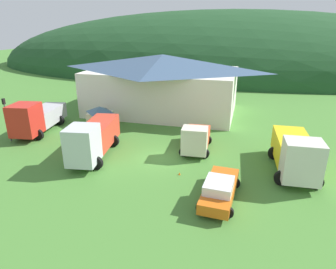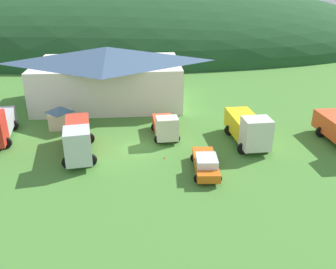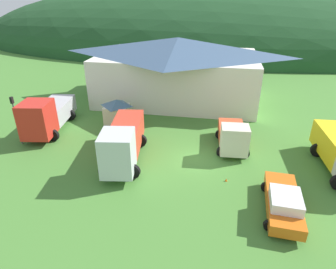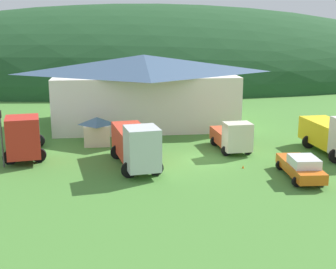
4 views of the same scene
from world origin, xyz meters
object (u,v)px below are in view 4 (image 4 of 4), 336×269
(depot_building, at_px, (144,89))
(flatbed_truck_yellow, at_px, (336,134))
(service_pickup_orange, at_px, (301,167))
(traffic_light_west, at_px, (1,133))
(traffic_cone_mid_row, at_px, (293,163))
(light_truck_cream, at_px, (232,136))
(tow_truck_silver, at_px, (136,144))
(traffic_cone_near_pickup, at_px, (243,168))
(play_shed_cream, at_px, (97,130))
(crane_truck_red, at_px, (24,136))

(depot_building, relative_size, flatbed_truck_yellow, 2.64)
(service_pickup_orange, height_order, traffic_light_west, traffic_light_west)
(service_pickup_orange, bearing_deg, flatbed_truck_yellow, 139.78)
(traffic_cone_mid_row, bearing_deg, service_pickup_orange, -104.14)
(light_truck_cream, xyz_separation_m, traffic_cone_mid_row, (3.74, -4.09, -1.25))
(depot_building, bearing_deg, tow_truck_silver, -96.63)
(tow_truck_silver, height_order, traffic_cone_near_pickup, tow_truck_silver)
(depot_building, relative_size, play_shed_cream, 7.93)
(depot_building, bearing_deg, traffic_light_west, -129.12)
(traffic_cone_near_pickup, xyz_separation_m, traffic_cone_mid_row, (4.15, 0.71, 0.00))
(traffic_cone_near_pickup, bearing_deg, service_pickup_orange, -39.46)
(play_shed_cream, distance_m, flatbed_truck_yellow, 20.13)
(flatbed_truck_yellow, xyz_separation_m, traffic_cone_mid_row, (-4.26, -1.91, -1.71))
(tow_truck_silver, bearing_deg, traffic_cone_near_pickup, 72.04)
(light_truck_cream, height_order, traffic_cone_near_pickup, light_truck_cream)
(depot_building, bearing_deg, traffic_cone_mid_row, -57.45)
(service_pickup_orange, relative_size, traffic_cone_mid_row, 8.50)
(traffic_light_west, relative_size, traffic_cone_near_pickup, 9.54)
(crane_truck_red, xyz_separation_m, traffic_cone_mid_row, (20.72, -4.48, -1.74))
(tow_truck_silver, relative_size, light_truck_cream, 1.49)
(flatbed_truck_yellow, distance_m, traffic_cone_near_pickup, 8.97)
(play_shed_cream, height_order, tow_truck_silver, tow_truck_silver)
(flatbed_truck_yellow, bearing_deg, traffic_cone_near_pickup, -75.47)
(traffic_light_west, bearing_deg, play_shed_cream, 40.86)
(play_shed_cream, bearing_deg, traffic_light_west, -139.14)
(light_truck_cream, xyz_separation_m, service_pickup_orange, (2.88, -7.51, -0.42))
(depot_building, bearing_deg, light_truck_cream, -61.46)
(service_pickup_orange, distance_m, traffic_cone_near_pickup, 4.34)
(traffic_cone_mid_row, bearing_deg, traffic_light_west, 175.31)
(traffic_cone_mid_row, bearing_deg, traffic_cone_near_pickup, -170.27)
(tow_truck_silver, bearing_deg, light_truck_cream, 104.32)
(traffic_light_west, xyz_separation_m, traffic_cone_near_pickup, (17.66, -2.50, -2.63))
(play_shed_cream, relative_size, crane_truck_red, 0.30)
(depot_building, distance_m, crane_truck_red, 15.73)
(crane_truck_red, relative_size, service_pickup_orange, 1.49)
(tow_truck_silver, distance_m, traffic_cone_near_pickup, 8.18)
(flatbed_truck_yellow, bearing_deg, traffic_light_west, -92.51)
(traffic_light_west, bearing_deg, flatbed_truck_yellow, 0.26)
(service_pickup_orange, bearing_deg, tow_truck_silver, -106.08)
(traffic_cone_mid_row, bearing_deg, tow_truck_silver, 177.22)
(traffic_cone_near_pickup, bearing_deg, light_truck_cream, 85.11)
(play_shed_cream, relative_size, flatbed_truck_yellow, 0.33)
(light_truck_cream, relative_size, flatbed_truck_yellow, 0.73)
(crane_truck_red, relative_size, tow_truck_silver, 1.00)
(traffic_cone_mid_row, bearing_deg, flatbed_truck_yellow, 24.12)
(tow_truck_silver, bearing_deg, depot_building, 164.74)
(play_shed_cream, xyz_separation_m, flatbed_truck_yellow, (19.29, -5.75, 0.44))
(tow_truck_silver, xyz_separation_m, traffic_cone_mid_row, (12.03, -0.58, -1.78))
(traffic_cone_mid_row, bearing_deg, play_shed_cream, 153.01)
(service_pickup_orange, bearing_deg, crane_truck_red, -108.04)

